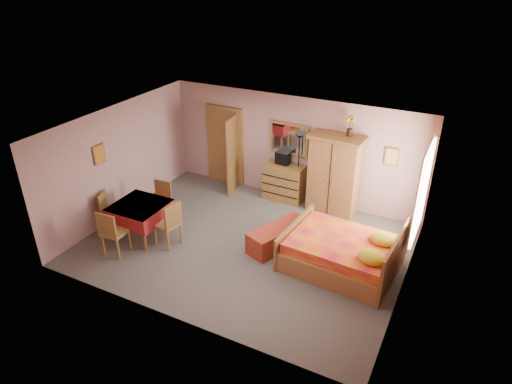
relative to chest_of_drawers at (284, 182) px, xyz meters
The scene contains 23 objects.
floor 2.29m from the chest_of_drawers, 87.39° to the right, with size 6.50×6.50×0.00m, color #656259.
ceiling 3.10m from the chest_of_drawers, 87.39° to the right, with size 6.50×6.50×0.00m, color brown.
wall_back 0.88m from the chest_of_drawers, 68.25° to the left, with size 6.50×0.10×2.60m, color tan.
wall_front 4.82m from the chest_of_drawers, 88.76° to the right, with size 6.50×0.10×2.60m, color tan.
wall_left 3.95m from the chest_of_drawers, 144.52° to the right, with size 0.10×5.00×2.60m, color tan.
wall_right 4.12m from the chest_of_drawers, 33.79° to the right, with size 0.10×5.00×2.60m, color tan.
doorway 1.90m from the chest_of_drawers, behind, with size 1.06×0.12×2.15m, color #9E6B35.
window 3.61m from the chest_of_drawers, 17.49° to the right, with size 0.08×1.40×1.95m, color white.
picture_left 4.40m from the chest_of_drawers, 137.63° to the right, with size 0.04×0.32×0.42m, color orange.
picture_back 2.69m from the chest_of_drawers, ahead, with size 0.30×0.04×0.40m, color #D8BF59.
chest_of_drawers is the anchor object (origin of this frame).
wall_mirror 1.10m from the chest_of_drawers, 90.00° to the left, with size 1.01×0.05×0.80m, color white.
stereo 0.63m from the chest_of_drawers, 141.78° to the left, with size 0.33×0.24×0.31m, color black.
floor_lamp 0.54m from the chest_of_drawers, 12.93° to the left, with size 0.23×0.23×1.77m, color black.
wardrobe 1.37m from the chest_of_drawers, ahead, with size 1.23×0.64×1.93m, color #A26737.
sunflower_vase 2.27m from the chest_of_drawers, ahead, with size 0.19×0.19×0.47m, color yellow.
bed 2.95m from the chest_of_drawers, 43.84° to the right, with size 2.15×1.69×0.99m, color red.
bench 2.11m from the chest_of_drawers, 69.17° to the right, with size 0.52×1.41×0.47m, color maroon.
dining_table 3.61m from the chest_of_drawers, 124.89° to the right, with size 1.07×1.07×0.79m, color maroon.
chair_south 4.26m from the chest_of_drawers, 120.07° to the right, with size 0.46×0.46×1.02m, color #A97B39.
chair_north 3.09m from the chest_of_drawers, 132.76° to the right, with size 0.43×0.43×0.95m, color olive.
chair_west 4.14m from the chest_of_drawers, 133.10° to the right, with size 0.41×0.41×0.90m, color #9D6835.
chair_east 3.26m from the chest_of_drawers, 114.98° to the right, with size 0.46×0.46×1.02m, color #B1793B.
Camera 1 is at (3.87, -7.13, 5.51)m, focal length 32.00 mm.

